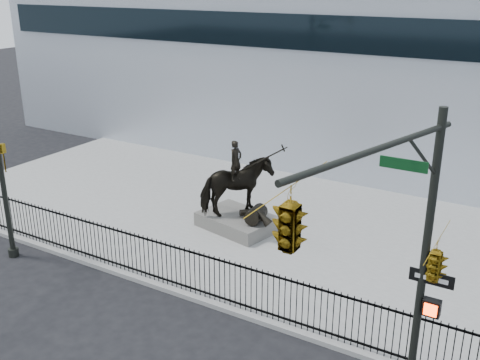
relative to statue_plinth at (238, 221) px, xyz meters
The scene contains 7 objects.
ground 6.19m from the statue_plinth, 78.72° to the right, with size 120.00×120.00×0.00m, color black.
plaza 1.57m from the statue_plinth, 37.92° to the left, with size 30.00×12.00×0.15m, color gray.
building 14.58m from the statue_plinth, 85.04° to the left, with size 44.00×14.00×9.00m, color silver.
picket_fence 4.98m from the statue_plinth, 75.89° to the right, with size 22.10×0.10×1.50m.
statue_plinth is the anchor object (origin of this frame).
equestrian_statue 1.40m from the statue_plinth, 11.94° to the right, with size 3.62×2.63×3.12m.
traffic_signal_right 11.98m from the statue_plinth, 46.41° to the right, with size 2.17×6.86×7.00m.
Camera 1 is at (9.09, -11.01, 9.37)m, focal length 42.00 mm.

